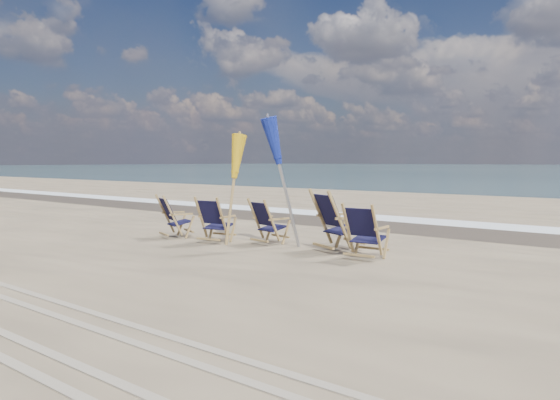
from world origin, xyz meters
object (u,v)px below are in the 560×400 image
(beach_chair_2, at_px, (272,223))
(beach_chair_3, at_px, (340,222))
(umbrella_blue, at_px, (285,145))
(beach_chair_0, at_px, (173,217))
(beach_chair_4, at_px, (377,233))
(beach_chair_1, at_px, (223,221))
(umbrella_yellow, at_px, (232,161))

(beach_chair_2, bearing_deg, beach_chair_3, -168.80)
(umbrella_blue, bearing_deg, beach_chair_2, 175.04)
(beach_chair_3, relative_size, umbrella_blue, 0.45)
(beach_chair_0, height_order, umbrella_blue, umbrella_blue)
(beach_chair_2, bearing_deg, beach_chair_4, -173.51)
(beach_chair_2, distance_m, umbrella_blue, 1.48)
(beach_chair_1, relative_size, beach_chair_2, 1.03)
(beach_chair_4, xyz_separation_m, umbrella_blue, (-1.98, 0.15, 1.42))
(beach_chair_4, bearing_deg, umbrella_yellow, -3.11)
(beach_chair_3, distance_m, beach_chair_4, 0.84)
(beach_chair_4, xyz_separation_m, umbrella_yellow, (-3.11, -0.06, 1.13))
(beach_chair_4, height_order, umbrella_blue, umbrella_blue)
(beach_chair_1, relative_size, umbrella_yellow, 0.43)
(beach_chair_1, relative_size, beach_chair_3, 0.83)
(beach_chair_4, distance_m, umbrella_blue, 2.44)
(beach_chair_1, xyz_separation_m, beach_chair_4, (3.20, 0.24, 0.01))
(umbrella_blue, bearing_deg, umbrella_yellow, -169.91)
(beach_chair_2, distance_m, umbrella_yellow, 1.42)
(beach_chair_2, bearing_deg, beach_chair_1, 36.00)
(beach_chair_2, xyz_separation_m, beach_chair_4, (2.31, -0.17, 0.02))
(umbrella_yellow, bearing_deg, beach_chair_4, 1.05)
(beach_chair_2, height_order, umbrella_yellow, umbrella_yellow)
(umbrella_yellow, height_order, umbrella_blue, umbrella_blue)
(beach_chair_0, height_order, umbrella_yellow, umbrella_yellow)
(beach_chair_2, xyz_separation_m, beach_chair_3, (1.50, 0.01, 0.11))
(beach_chair_2, xyz_separation_m, umbrella_blue, (0.34, -0.03, 1.44))
(beach_chair_3, relative_size, beach_chair_4, 1.19)
(beach_chair_3, distance_m, umbrella_yellow, 2.53)
(beach_chair_1, bearing_deg, umbrella_blue, -173.36)
(beach_chair_0, xyz_separation_m, beach_chair_4, (4.41, 0.45, 0.01))
(beach_chair_0, bearing_deg, umbrella_blue, -144.72)
(beach_chair_1, bearing_deg, beach_chair_0, -0.96)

